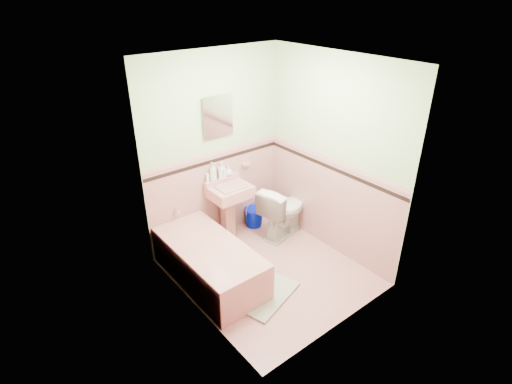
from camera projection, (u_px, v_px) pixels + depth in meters
floor at (269, 272)px, 4.94m from camera, size 2.20×2.20×0.00m
ceiling at (273, 60)px, 3.79m from camera, size 2.20×2.20×0.00m
wall_back at (214, 150)px, 5.13m from camera, size 2.50×0.00×2.50m
wall_front at (350, 222)px, 3.60m from camera, size 2.50×0.00×2.50m
wall_left at (190, 208)px, 3.81m from camera, size 0.00×2.50×2.50m
wall_right at (333, 158)px, 4.92m from camera, size 0.00×2.50×2.50m
wainscot_back at (217, 196)px, 5.42m from camera, size 2.00×0.00×2.00m
wainscot_front at (342, 278)px, 3.91m from camera, size 2.00×0.00×2.00m
wainscot_left at (196, 263)px, 4.12m from camera, size 0.00×2.20×2.20m
wainscot_right at (328, 204)px, 5.21m from camera, size 0.00×2.20×2.20m
accent_back at (216, 160)px, 5.18m from camera, size 2.00×0.00×2.00m
accent_front at (347, 233)px, 3.67m from camera, size 2.00×0.00×2.00m
accent_left at (192, 220)px, 3.88m from camera, size 0.00×2.20×2.20m
accent_right at (331, 168)px, 4.97m from camera, size 0.00×2.20×2.20m
cap_back at (215, 153)px, 5.13m from camera, size 2.00×0.00×2.00m
cap_front at (348, 224)px, 3.63m from camera, size 2.00×0.00×2.00m
cap_left at (192, 211)px, 3.84m from camera, size 0.00×2.20×2.20m
cap_right at (332, 160)px, 4.92m from camera, size 0.00×2.20×2.20m
bathtub at (210, 264)px, 4.72m from camera, size 0.70×1.50×0.45m
tub_faucet at (177, 210)px, 5.03m from camera, size 0.04×0.12×0.04m
sink at (230, 214)px, 5.38m from camera, size 0.52×0.48×0.82m
sink_faucet at (223, 173)px, 5.23m from camera, size 0.02×0.02×0.10m
medicine_cabinet at (217, 116)px, 4.93m from camera, size 0.38×0.04×0.48m
soap_dish at (246, 164)px, 5.50m from camera, size 0.11×0.07×0.04m
soap_bottle_left at (213, 172)px, 5.16m from camera, size 0.12×0.12×0.25m
soap_bottle_mid at (222, 170)px, 5.24m from camera, size 0.12×0.12×0.22m
soap_bottle_right at (229, 171)px, 5.32m from camera, size 0.10×0.10×0.13m
tube at (208, 178)px, 5.14m from camera, size 0.04×0.04×0.12m
toilet at (283, 210)px, 5.52m from camera, size 0.81×0.56×0.75m
bucket at (254, 217)px, 5.83m from camera, size 0.34×0.34×0.27m
bath_mat at (264, 294)px, 4.57m from camera, size 0.87×0.70×0.03m
shoe at (264, 288)px, 4.59m from camera, size 0.14×0.07×0.05m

